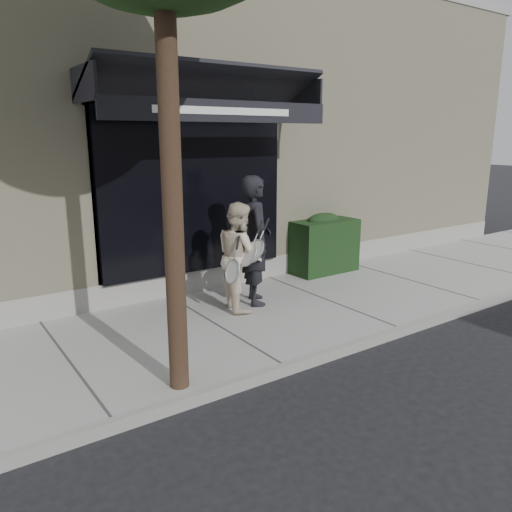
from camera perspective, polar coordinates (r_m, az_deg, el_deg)
ground at (r=8.19m, az=7.66°, el=-5.59°), size 80.00×80.00×0.00m
sidewalk at (r=8.18m, az=7.67°, el=-5.19°), size 20.00×3.00×0.12m
curb at (r=7.18m, az=16.09°, el=-8.26°), size 20.00×0.10×0.14m
building_facade at (r=11.86m, az=-8.70°, el=13.76°), size 14.30×8.04×5.64m
hedge at (r=9.62m, az=7.64°, el=1.38°), size 1.30×0.70×1.14m
pedestrian_front at (r=7.63m, az=-0.06°, el=1.77°), size 0.84×0.97×1.99m
pedestrian_back at (r=7.42m, az=-1.89°, el=-0.02°), size 0.80×0.92×1.62m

